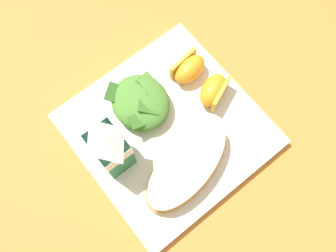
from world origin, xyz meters
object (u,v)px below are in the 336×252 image
object	(u,v)px
orange_wedge_front	(213,90)
orange_wedge_middle	(189,69)
white_plate	(168,129)
cheesy_pizza_bread	(187,166)
milk_carton	(109,147)
green_salad_pile	(141,102)

from	to	relation	value
orange_wedge_front	orange_wedge_middle	world-z (taller)	same
orange_wedge_front	orange_wedge_middle	xyz separation A→B (m)	(0.05, 0.01, 0.00)
white_plate	orange_wedge_middle	world-z (taller)	orange_wedge_middle
orange_wedge_front	orange_wedge_middle	bearing A→B (deg)	7.06
white_plate	cheesy_pizza_bread	xyz separation A→B (m)	(-0.07, 0.02, 0.03)
white_plate	orange_wedge_front	size ratio (longest dim) A/B	4.05
cheesy_pizza_bread	orange_wedge_middle	xyz separation A→B (m)	(0.12, -0.11, 0.00)
orange_wedge_front	cheesy_pizza_bread	bearing A→B (deg)	121.93
white_plate	milk_carton	size ratio (longest dim) A/B	2.55
cheesy_pizza_bread	green_salad_pile	xyz separation A→B (m)	(0.13, -0.01, 0.00)
cheesy_pizza_bread	milk_carton	size ratio (longest dim) A/B	1.67
milk_carton	orange_wedge_front	xyz separation A→B (m)	(-0.01, -0.19, -0.04)
milk_carton	orange_wedge_middle	distance (m)	0.19
white_plate	cheesy_pizza_bread	bearing A→B (deg)	164.95
milk_carton	orange_wedge_middle	world-z (taller)	milk_carton
green_salad_pile	orange_wedge_middle	xyz separation A→B (m)	(-0.00, -0.10, -0.00)
white_plate	orange_wedge_front	bearing A→B (deg)	-89.73
green_salad_pile	orange_wedge_front	world-z (taller)	green_salad_pile
white_plate	green_salad_pile	distance (m)	0.06
orange_wedge_middle	milk_carton	bearing A→B (deg)	102.09
milk_carton	white_plate	bearing A→B (deg)	-98.64
white_plate	milk_carton	bearing A→B (deg)	81.36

